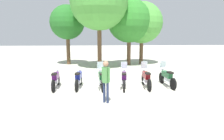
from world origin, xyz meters
TOP-DOWN VIEW (x-y plane):
  - ground_plane at (0.00, 0.00)m, footprint 80.00×80.00m
  - motorcycle_0 at (-3.11, 0.11)m, footprint 0.62×2.19m
  - motorcycle_1 at (-1.87, 0.13)m, footprint 0.62×2.19m
  - motorcycle_2 at (-0.63, 0.01)m, footprint 0.62×2.19m
  - motorcycle_3 at (0.62, -0.06)m, footprint 0.65×2.19m
  - motorcycle_4 at (1.86, -0.02)m, footprint 0.62×2.19m
  - motorcycle_5 at (3.10, 0.15)m, footprint 0.62×2.19m
  - person_0 at (-0.45, -2.48)m, footprint 0.38×0.33m
  - tree_0 at (-3.69, 9.00)m, footprint 3.25×3.25m
  - tree_1 at (-0.68, 6.52)m, footprint 4.82×4.82m
  - tree_2 at (2.07, 8.12)m, footprint 4.02×4.02m
  - tree_3 at (3.42, 8.90)m, footprint 3.95×3.95m

SIDE VIEW (x-z plane):
  - ground_plane at x=0.00m, z-range 0.00..0.00m
  - motorcycle_0 at x=-3.11m, z-range 0.01..1.00m
  - motorcycle_1 at x=-1.87m, z-range 0.01..1.00m
  - motorcycle_2 at x=-0.63m, z-range -0.17..1.20m
  - motorcycle_3 at x=0.62m, z-range -0.17..1.20m
  - motorcycle_4 at x=1.86m, z-range -0.17..1.20m
  - motorcycle_5 at x=3.10m, z-range -0.17..1.20m
  - person_0 at x=-0.45m, z-range 0.17..2.00m
  - tree_3 at x=3.42m, z-range 0.99..6.95m
  - tree_0 at x=-3.69m, z-range 1.16..6.79m
  - tree_2 at x=2.07m, z-range 1.04..7.16m
  - tree_1 at x=-0.68m, z-range 1.58..9.58m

